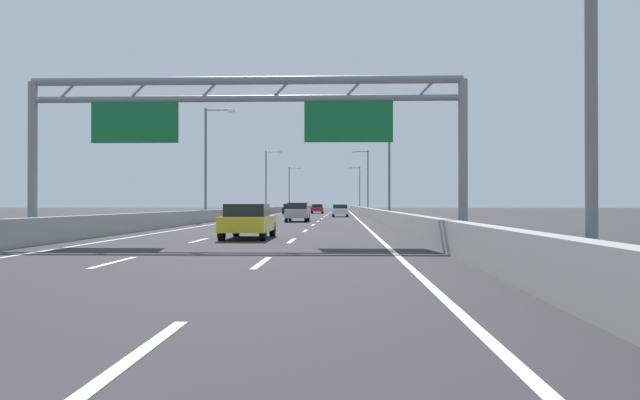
% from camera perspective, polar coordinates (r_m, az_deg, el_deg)
% --- Properties ---
extents(ground_plane, '(260.00, 260.00, 0.00)m').
position_cam_1_polar(ground_plane, '(102.48, -0.10, -1.17)').
color(ground_plane, '#2D2D30').
extents(lane_dash_left_1, '(0.16, 3.00, 0.01)m').
position_cam_1_polar(lane_dash_left_1, '(15.95, -18.36, -5.44)').
color(lane_dash_left_1, white).
rests_on(lane_dash_left_1, ground_plane).
extents(lane_dash_left_2, '(0.16, 3.00, 0.01)m').
position_cam_1_polar(lane_dash_left_2, '(24.57, -11.03, -3.67)').
color(lane_dash_left_2, white).
rests_on(lane_dash_left_2, ground_plane).
extents(lane_dash_left_3, '(0.16, 3.00, 0.01)m').
position_cam_1_polar(lane_dash_left_3, '(33.39, -7.55, -2.80)').
color(lane_dash_left_3, white).
rests_on(lane_dash_left_3, ground_plane).
extents(lane_dash_left_4, '(0.16, 3.00, 0.01)m').
position_cam_1_polar(lane_dash_left_4, '(42.29, -5.53, -2.29)').
color(lane_dash_left_4, white).
rests_on(lane_dash_left_4, ground_plane).
extents(lane_dash_left_5, '(0.16, 3.00, 0.01)m').
position_cam_1_polar(lane_dash_left_5, '(51.22, -4.21, -1.96)').
color(lane_dash_left_5, white).
rests_on(lane_dash_left_5, ground_plane).
extents(lane_dash_left_6, '(0.16, 3.00, 0.01)m').
position_cam_1_polar(lane_dash_left_6, '(60.17, -3.29, -1.72)').
color(lane_dash_left_6, white).
rests_on(lane_dash_left_6, ground_plane).
extents(lane_dash_left_7, '(0.16, 3.00, 0.01)m').
position_cam_1_polar(lane_dash_left_7, '(69.14, -2.60, -1.55)').
color(lane_dash_left_7, white).
rests_on(lane_dash_left_7, ground_plane).
extents(lane_dash_left_8, '(0.16, 3.00, 0.01)m').
position_cam_1_polar(lane_dash_left_8, '(78.11, -2.08, -1.41)').
color(lane_dash_left_8, white).
rests_on(lane_dash_left_8, ground_plane).
extents(lane_dash_left_9, '(0.16, 3.00, 0.01)m').
position_cam_1_polar(lane_dash_left_9, '(87.09, -1.66, -1.30)').
color(lane_dash_left_9, white).
rests_on(lane_dash_left_9, ground_plane).
extents(lane_dash_left_10, '(0.16, 3.00, 0.01)m').
position_cam_1_polar(lane_dash_left_10, '(96.07, -1.32, -1.22)').
color(lane_dash_left_10, white).
rests_on(lane_dash_left_10, ground_plane).
extents(lane_dash_left_11, '(0.16, 3.00, 0.01)m').
position_cam_1_polar(lane_dash_left_11, '(105.06, -1.04, -1.15)').
color(lane_dash_left_11, white).
rests_on(lane_dash_left_11, ground_plane).
extents(lane_dash_left_12, '(0.16, 3.00, 0.01)m').
position_cam_1_polar(lane_dash_left_12, '(114.04, -0.80, -1.08)').
color(lane_dash_left_12, white).
rests_on(lane_dash_left_12, ground_plane).
extents(lane_dash_left_13, '(0.16, 3.00, 0.01)m').
position_cam_1_polar(lane_dash_left_13, '(123.03, -0.60, -1.03)').
color(lane_dash_left_13, white).
rests_on(lane_dash_left_13, ground_plane).
extents(lane_dash_left_14, '(0.16, 3.00, 0.01)m').
position_cam_1_polar(lane_dash_left_14, '(132.02, -0.42, -0.99)').
color(lane_dash_left_14, white).
rests_on(lane_dash_left_14, ground_plane).
extents(lane_dash_left_15, '(0.16, 3.00, 0.01)m').
position_cam_1_polar(lane_dash_left_15, '(141.02, -0.27, -0.95)').
color(lane_dash_left_15, white).
rests_on(lane_dash_left_15, ground_plane).
extents(lane_dash_left_16, '(0.16, 3.00, 0.01)m').
position_cam_1_polar(lane_dash_left_16, '(150.01, -0.13, -0.91)').
color(lane_dash_left_16, white).
rests_on(lane_dash_left_16, ground_plane).
extents(lane_dash_left_17, '(0.16, 3.00, 0.01)m').
position_cam_1_polar(lane_dash_left_17, '(159.00, -0.01, -0.88)').
color(lane_dash_left_17, white).
rests_on(lane_dash_left_17, ground_plane).
extents(lane_dash_right_0, '(0.16, 3.00, 0.01)m').
position_cam_1_polar(lane_dash_right_0, '(6.36, -16.06, -13.21)').
color(lane_dash_right_0, white).
rests_on(lane_dash_right_0, ground_plane).
extents(lane_dash_right_1, '(0.16, 3.00, 0.01)m').
position_cam_1_polar(lane_dash_right_1, '(15.09, -5.36, -5.75)').
color(lane_dash_right_1, white).
rests_on(lane_dash_right_1, ground_plane).
extents(lane_dash_right_2, '(0.16, 3.00, 0.01)m').
position_cam_1_polar(lane_dash_right_2, '(24.02, -2.61, -3.75)').
color(lane_dash_right_2, white).
rests_on(lane_dash_right_2, ground_plane).
extents(lane_dash_right_3, '(0.16, 3.00, 0.01)m').
position_cam_1_polar(lane_dash_right_3, '(32.99, -1.36, -2.83)').
color(lane_dash_right_3, white).
rests_on(lane_dash_right_3, ground_plane).
extents(lane_dash_right_4, '(0.16, 3.00, 0.01)m').
position_cam_1_polar(lane_dash_right_4, '(41.97, -0.65, -2.31)').
color(lane_dash_right_4, white).
rests_on(lane_dash_right_4, ground_plane).
extents(lane_dash_right_5, '(0.16, 3.00, 0.01)m').
position_cam_1_polar(lane_dash_right_5, '(50.96, -0.18, -1.97)').
color(lane_dash_right_5, white).
rests_on(lane_dash_right_5, ground_plane).
extents(lane_dash_right_6, '(0.16, 3.00, 0.01)m').
position_cam_1_polar(lane_dash_right_6, '(59.95, 0.14, -1.73)').
color(lane_dash_right_6, white).
rests_on(lane_dash_right_6, ground_plane).
extents(lane_dash_right_7, '(0.16, 3.00, 0.01)m').
position_cam_1_polar(lane_dash_right_7, '(68.94, 0.38, -1.55)').
color(lane_dash_right_7, white).
rests_on(lane_dash_right_7, ground_plane).
extents(lane_dash_right_8, '(0.16, 3.00, 0.01)m').
position_cam_1_polar(lane_dash_right_8, '(77.94, 0.56, -1.41)').
color(lane_dash_right_8, white).
rests_on(lane_dash_right_8, ground_plane).
extents(lane_dash_right_9, '(0.16, 3.00, 0.01)m').
position_cam_1_polar(lane_dash_right_9, '(86.93, 0.71, -1.31)').
color(lane_dash_right_9, white).
rests_on(lane_dash_right_9, ground_plane).
extents(lane_dash_right_10, '(0.16, 3.00, 0.01)m').
position_cam_1_polar(lane_dash_right_10, '(95.93, 0.83, -1.22)').
color(lane_dash_right_10, white).
rests_on(lane_dash_right_10, ground_plane).
extents(lane_dash_right_11, '(0.16, 3.00, 0.01)m').
position_cam_1_polar(lane_dash_right_11, '(104.93, 0.93, -1.15)').
color(lane_dash_right_11, white).
rests_on(lane_dash_right_11, ground_plane).
extents(lane_dash_right_12, '(0.16, 3.00, 0.01)m').
position_cam_1_polar(lane_dash_right_12, '(113.93, 1.01, -1.09)').
color(lane_dash_right_12, white).
rests_on(lane_dash_right_12, ground_plane).
extents(lane_dash_right_13, '(0.16, 3.00, 0.01)m').
position_cam_1_polar(lane_dash_right_13, '(122.92, 1.08, -1.03)').
color(lane_dash_right_13, white).
rests_on(lane_dash_right_13, ground_plane).
extents(lane_dash_right_14, '(0.16, 3.00, 0.01)m').
position_cam_1_polar(lane_dash_right_14, '(131.92, 1.14, -0.99)').
color(lane_dash_right_14, white).
rests_on(lane_dash_right_14, ground_plane).
extents(lane_dash_right_15, '(0.16, 3.00, 0.01)m').
position_cam_1_polar(lane_dash_right_15, '(140.92, 1.19, -0.95)').
color(lane_dash_right_15, white).
rests_on(lane_dash_right_15, ground_plane).
extents(lane_dash_right_16, '(0.16, 3.00, 0.01)m').
position_cam_1_polar(lane_dash_right_16, '(149.92, 1.24, -0.91)').
color(lane_dash_right_16, white).
rests_on(lane_dash_right_16, ground_plane).
extents(lane_dash_right_17, '(0.16, 3.00, 0.01)m').
position_cam_1_polar(lane_dash_right_17, '(158.92, 1.28, -0.88)').
color(lane_dash_right_17, white).
rests_on(lane_dash_right_17, ground_plane).
extents(edge_line_left, '(0.16, 176.00, 0.01)m').
position_cam_1_polar(edge_line_left, '(90.86, -3.69, -1.27)').
color(edge_line_left, white).
rests_on(edge_line_left, ground_plane).
extents(edge_line_right, '(0.16, 176.00, 0.01)m').
position_cam_1_polar(edge_line_right, '(90.43, 2.95, -1.27)').
color(edge_line_right, white).
rests_on(edge_line_right, ground_plane).
extents(barrier_left, '(0.45, 220.00, 0.95)m').
position_cam_1_polar(barrier_left, '(112.91, -3.42, -0.85)').
color(barrier_left, '#9E9E99').
rests_on(barrier_left, ground_plane).
extents(barrier_right, '(0.45, 220.00, 0.95)m').
position_cam_1_polar(barrier_right, '(112.45, 3.60, -0.85)').
color(barrier_right, '#9E9E99').
rests_on(barrier_right, ground_plane).
extents(sign_gantry, '(17.08, 0.36, 6.36)m').
position_cam_1_polar(sign_gantry, '(24.44, -6.94, 7.67)').
color(sign_gantry, gray).
rests_on(sign_gantry, ground_plane).
extents(streetlamp_left_mid, '(2.58, 0.28, 9.50)m').
position_cam_1_polar(streetlamp_left_mid, '(53.25, -10.18, 3.91)').
color(streetlamp_left_mid, slate).
rests_on(streetlamp_left_mid, ground_plane).
extents(streetlamp_right_mid, '(2.58, 0.28, 9.50)m').
position_cam_1_polar(streetlamp_right_mid, '(52.20, 6.10, 4.00)').
color(streetlamp_right_mid, slate).
rests_on(streetlamp_right_mid, ground_plane).
extents(streetlamp_left_far, '(2.58, 0.28, 9.50)m').
position_cam_1_polar(streetlamp_left_far, '(94.53, -4.82, 2.04)').
color(streetlamp_left_far, slate).
rests_on(streetlamp_left_far, ground_plane).
extents(streetlamp_right_far, '(2.58, 0.28, 9.50)m').
position_cam_1_polar(streetlamp_right_far, '(93.94, 4.26, 2.05)').
color(streetlamp_right_far, slate).
rests_on(streetlamp_right_far, ground_plane).
extents(streetlamp_left_distant, '(2.58, 0.28, 9.50)m').
position_cam_1_polar(streetlamp_left_distant, '(136.17, -2.74, 1.30)').
color(streetlamp_left_distant, slate).
rests_on(streetlamp_left_distant, ground_plane).
extents(streetlamp_right_distant, '(2.58, 0.28, 9.50)m').
position_cam_1_polar(streetlamp_right_distant, '(135.76, 3.56, 1.31)').
color(streetlamp_right_distant, slate).
rests_on(streetlamp_right_distant, ground_plane).
extents(black_car, '(1.74, 4.18, 1.46)m').
position_cam_1_polar(black_car, '(89.86, -2.82, -0.80)').
color(black_car, black).
rests_on(black_car, ground_plane).
extents(white_car, '(1.77, 4.53, 1.37)m').
position_cam_1_polar(white_car, '(69.55, 1.86, -0.96)').
color(white_car, silver).
rests_on(white_car, ground_plane).
extents(red_car, '(1.80, 4.46, 1.40)m').
position_cam_1_polar(red_car, '(94.77, -0.25, -0.80)').
color(red_car, red).
rests_on(red_car, ground_plane).
extents(yellow_car, '(1.82, 4.45, 1.43)m').
position_cam_1_polar(yellow_car, '(25.72, -6.58, -1.90)').
color(yellow_car, yellow).
rests_on(yellow_car, ground_plane).
extents(silver_car, '(1.75, 4.70, 1.53)m').
position_cam_1_polar(silver_car, '(50.41, -2.06, -1.11)').
color(silver_car, '#A8ADB2').
rests_on(silver_car, ground_plane).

